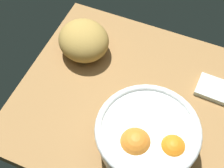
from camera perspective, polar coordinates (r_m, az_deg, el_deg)
ground_plane at (r=88.87cm, az=5.79°, el=-3.96°), size 67.24×53.21×3.00cm
fruit_bowl at (r=76.06cm, az=5.95°, el=-8.79°), size 23.18×23.18×11.20cm
bread_loaf at (r=94.10cm, az=-4.77°, el=7.30°), size 18.94×18.50×9.32cm
napkin_folded at (r=92.81cm, az=17.70°, el=-1.18°), size 12.44×7.49×1.41cm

